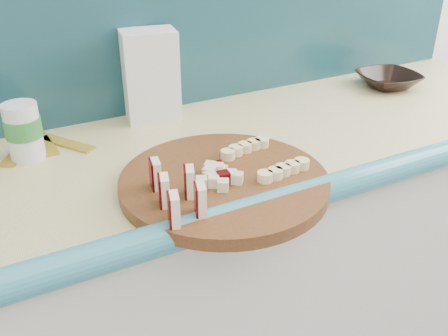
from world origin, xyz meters
TOP-DOWN VIEW (x-y plane):
  - kitchen_counter at (0.10, 1.50)m, footprint 2.20×0.63m
  - backsplash at (0.10, 1.79)m, footprint 2.20×0.02m
  - cutting_board at (0.07, 1.30)m, footprint 0.48×0.48m
  - apple_wedges at (-0.06, 1.25)m, footprint 0.09×0.17m
  - apple_chunks at (0.04, 1.30)m, footprint 0.07×0.06m
  - banana_slices at (0.17, 1.32)m, footprint 0.15×0.17m
  - brown_bowl at (0.82, 1.62)m, footprint 0.21×0.21m
  - flour_bag at (0.08, 1.72)m, footprint 0.15×0.12m
  - canister at (-0.26, 1.63)m, footprint 0.08×0.08m
  - banana_peel at (-0.22, 1.68)m, footprint 0.22×0.18m

SIDE VIEW (x-z plane):
  - kitchen_counter at x=0.10m, z-range 0.00..0.91m
  - banana_peel at x=-0.22m, z-range 0.91..0.92m
  - cutting_board at x=0.07m, z-range 0.91..0.94m
  - brown_bowl at x=0.82m, z-range 0.91..0.96m
  - banana_slices at x=0.17m, z-range 0.94..0.96m
  - apple_chunks at x=0.04m, z-range 0.94..0.96m
  - apple_wedges at x=-0.06m, z-range 0.94..1.00m
  - canister at x=-0.26m, z-range 0.91..1.04m
  - flour_bag at x=0.08m, z-range 0.91..1.15m
  - backsplash at x=0.10m, z-range 0.91..1.41m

